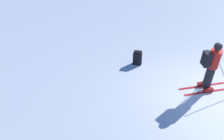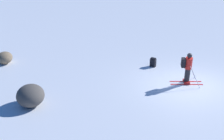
# 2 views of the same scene
# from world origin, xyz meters

# --- Properties ---
(ground_plane) EXTENTS (300.00, 300.00, 0.00)m
(ground_plane) POSITION_xyz_m (0.00, 0.00, 0.00)
(ground_plane) COLOR white
(skier) EXTENTS (1.29, 1.60, 1.70)m
(skier) POSITION_xyz_m (0.11, 0.04, 0.93)
(skier) COLOR red
(skier) RESTS_ON ground
(spare_backpack) EXTENTS (0.35, 0.37, 0.50)m
(spare_backpack) POSITION_xyz_m (2.58, 1.34, 0.24)
(spare_backpack) COLOR black
(spare_backpack) RESTS_ON ground
(exposed_boulder_0) EXTENTS (1.01, 0.86, 0.66)m
(exposed_boulder_0) POSITION_xyz_m (3.38, 9.57, 0.33)
(exposed_boulder_0) COLOR #7A664C
(exposed_boulder_0) RESTS_ON ground
(exposed_boulder_1) EXTENTS (1.43, 1.21, 0.93)m
(exposed_boulder_1) POSITION_xyz_m (-1.82, 7.27, 0.46)
(exposed_boulder_1) COLOR #4C4742
(exposed_boulder_1) RESTS_ON ground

